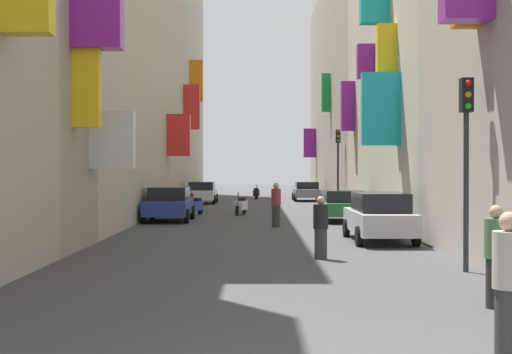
# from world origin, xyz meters

# --- Properties ---
(ground_plane) EXTENTS (140.00, 140.00, 0.00)m
(ground_plane) POSITION_xyz_m (0.00, 30.00, 0.00)
(ground_plane) COLOR #424244
(building_left_mid_b) EXTENTS (7.28, 43.26, 20.62)m
(building_left_mid_b) POSITION_xyz_m (-8.00, 38.37, 10.31)
(building_left_mid_b) COLOR #BCB29E
(building_left_mid_b) RESTS_ON ground
(building_right_mid_b) EXTENTS (7.04, 26.56, 16.28)m
(building_right_mid_b) POSITION_xyz_m (8.00, 46.72, 8.14)
(building_right_mid_b) COLOR #9E9384
(building_right_mid_b) RESTS_ON ground
(parked_car_blue) EXTENTS (2.01, 3.97, 1.49)m
(parked_car_blue) POSITION_xyz_m (-3.91, 25.73, 0.78)
(parked_car_blue) COLOR navy
(parked_car_blue) RESTS_ON ground
(parked_car_grey) EXTENTS (1.96, 4.12, 1.38)m
(parked_car_grey) POSITION_xyz_m (3.59, 45.57, 0.73)
(parked_car_grey) COLOR slate
(parked_car_grey) RESTS_ON ground
(parked_car_white) EXTENTS (2.02, 4.09, 1.45)m
(parked_car_white) POSITION_xyz_m (-3.72, 41.92, 0.76)
(parked_car_white) COLOR white
(parked_car_white) RESTS_ON ground
(parked_car_silver) EXTENTS (1.86, 4.42, 1.54)m
(parked_car_silver) POSITION_xyz_m (3.80, 16.94, 0.80)
(parked_car_silver) COLOR #B7B7BC
(parked_car_silver) RESTS_ON ground
(parked_car_green) EXTENTS (2.03, 3.91, 1.36)m
(parked_car_green) POSITION_xyz_m (3.72, 25.53, 0.72)
(parked_car_green) COLOR #236638
(parked_car_green) RESTS_ON ground
(scooter_blue) EXTENTS (0.78, 1.84, 1.13)m
(scooter_blue) POSITION_xyz_m (-3.11, 29.58, 0.46)
(scooter_blue) COLOR #2D4CAD
(scooter_blue) RESTS_ON ground
(scooter_orange) EXTENTS (0.52, 1.82, 1.13)m
(scooter_orange) POSITION_xyz_m (-3.94, 36.06, 0.46)
(scooter_orange) COLOR orange
(scooter_orange) RESTS_ON ground
(scooter_white) EXTENTS (0.69, 1.95, 1.13)m
(scooter_white) POSITION_xyz_m (-0.84, 30.09, 0.46)
(scooter_white) COLOR silver
(scooter_white) RESTS_ON ground
(scooter_black) EXTENTS (0.52, 1.78, 1.13)m
(scooter_black) POSITION_xyz_m (-0.05, 48.82, 0.46)
(scooter_black) COLOR black
(scooter_black) RESTS_ON ground
(scooter_red) EXTENTS (0.71, 1.97, 1.13)m
(scooter_red) POSITION_xyz_m (3.85, 32.45, 0.46)
(scooter_red) COLOR red
(scooter_red) RESTS_ON ground
(pedestrian_crossing) EXTENTS (0.53, 0.53, 1.68)m
(pedestrian_crossing) POSITION_xyz_m (3.84, 6.39, 0.84)
(pedestrian_crossing) COLOR #262626
(pedestrian_crossing) RESTS_ON ground
(pedestrian_near_left) EXTENTS (0.39, 0.39, 1.76)m
(pedestrian_near_left) POSITION_xyz_m (2.91, 3.25, 0.88)
(pedestrian_near_left) COLOR #343434
(pedestrian_near_left) RESTS_ON ground
(pedestrian_near_right) EXTENTS (0.48, 0.48, 1.59)m
(pedestrian_near_right) POSITION_xyz_m (1.56, 12.63, 0.79)
(pedestrian_near_right) COLOR #3A3A3A
(pedestrian_near_right) RESTS_ON ground
(pedestrian_mid_street) EXTENTS (0.52, 0.52, 1.74)m
(pedestrian_mid_street) POSITION_xyz_m (0.72, 22.55, 0.87)
(pedestrian_mid_street) COLOR #323232
(pedestrian_mid_street) RESTS_ON ground
(traffic_light_near_corner) EXTENTS (0.26, 0.34, 4.28)m
(traffic_light_near_corner) POSITION_xyz_m (4.56, 10.41, 2.91)
(traffic_light_near_corner) COLOR #2D2D2D
(traffic_light_near_corner) RESTS_ON ground
(traffic_light_far_corner) EXTENTS (0.26, 0.34, 4.56)m
(traffic_light_far_corner) POSITION_xyz_m (4.62, 34.96, 3.08)
(traffic_light_far_corner) COLOR #2D2D2D
(traffic_light_far_corner) RESTS_ON ground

